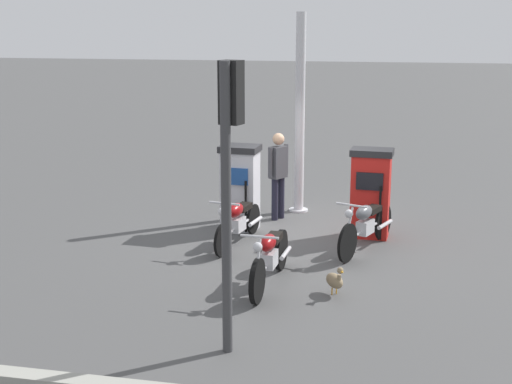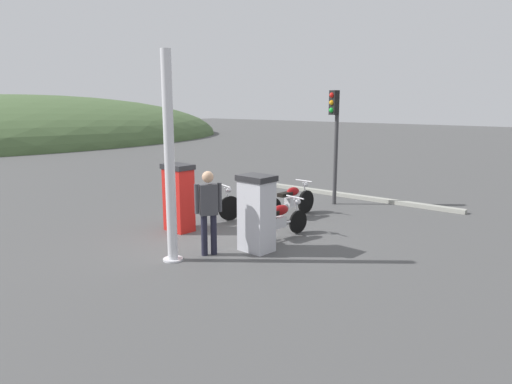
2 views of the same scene
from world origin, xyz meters
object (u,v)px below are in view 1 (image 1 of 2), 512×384
Objects in this scene: attendant_person at (278,170)px; wandering_duck at (335,280)px; fuel_pump_far at (371,193)px; roadside_traffic_light at (229,157)px; fuel_pump_near at (240,187)px; motorcycle_near_pump at (238,220)px; canopy_support_pole at (300,118)px; motorcycle_far_pump at (366,224)px; motorcycle_extra at (270,257)px.

wandering_duck is (3.84, 1.53, -0.79)m from attendant_person.
fuel_pump_far is 2.06m from attendant_person.
roadside_traffic_light is (2.01, -1.07, 2.16)m from wandering_duck.
fuel_pump_near is 1.08m from motorcycle_near_pump.
fuel_pump_near is 1.04m from attendant_person.
canopy_support_pole is at bearing 155.94° from attendant_person.
roadside_traffic_light is (5.01, -1.41, 1.55)m from fuel_pump_far.
motorcycle_far_pump is 4.77m from roadside_traffic_light.
attendant_person is at bearing -175.47° from roadside_traffic_light.
motorcycle_extra is at bearing -33.57° from motorcycle_far_pump.
fuel_pump_near is 2.12m from canopy_support_pole.
motorcycle_near_pump is 0.49× the size of canopy_support_pole.
motorcycle_far_pump is 0.96× the size of motorcycle_extra.
canopy_support_pole is at bearing -178.71° from roadside_traffic_light.
attendant_person is at bearing -114.02° from fuel_pump_far.
wandering_duck is at bearing 80.96° from motorcycle_extra.
motorcycle_near_pump is 4.53m from roadside_traffic_light.
canopy_support_pole is (-1.54, -1.56, 1.13)m from fuel_pump_far.
motorcycle_extra reaches higher than wandering_duck.
wandering_duck is (3.00, 2.12, -0.60)m from fuel_pump_near.
canopy_support_pole is at bearing -165.03° from wandering_duck.
fuel_pump_near is at bearing -109.43° from motorcycle_far_pump.
motorcycle_extra is (1.84, 0.93, -0.00)m from motorcycle_near_pump.
fuel_pump_near is 0.47× the size of roadside_traffic_light.
attendant_person is (-0.83, 0.59, 0.19)m from fuel_pump_near.
canopy_support_pole reaches higher than attendant_person.
wandering_duck is at bearing 152.00° from roadside_traffic_light.
motorcycle_extra is 1.21× the size of attendant_person.
roadside_traffic_light is (4.15, -1.39, 1.90)m from motorcycle_far_pump.
roadside_traffic_light reaches higher than motorcycle_extra.
motorcycle_near_pump is at bearing 10.62° from fuel_pump_near.
fuel_pump_near is 0.80× the size of motorcycle_far_pump.
fuel_pump_far is 0.94× the size of attendant_person.
wandering_duck is (0.16, 1.00, -0.23)m from motorcycle_extra.
fuel_pump_far is at bearing 154.75° from motorcycle_extra.
motorcycle_extra is at bearing 2.81° from canopy_support_pole.
fuel_pump_far is at bearing 65.98° from attendant_person.
attendant_person reaches higher than motorcycle_extra.
fuel_pump_far is 3.17m from motorcycle_extra.
fuel_pump_near is 0.93× the size of attendant_person.
motorcycle_extra is 4.50× the size of wandering_duck.
wandering_duck is 3.14m from roadside_traffic_light.
motorcycle_near_pump is at bearing -12.31° from attendant_person.
roadside_traffic_light is at bearing 12.14° from motorcycle_near_pump.
motorcycle_far_pump is at bearing 93.54° from motorcycle_near_pump.
fuel_pump_near reaches higher than motorcycle_extra.
motorcycle_near_pump is 2.07m from motorcycle_extra.
canopy_support_pole reaches higher than motorcycle_far_pump.
canopy_support_pole reaches higher than motorcycle_near_pump.
roadside_traffic_light is at bearing -18.45° from motorcycle_far_pump.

